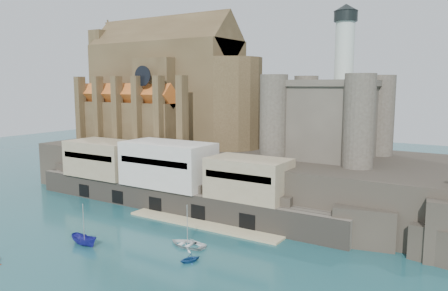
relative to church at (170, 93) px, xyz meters
name	(u,v)px	position (x,y,z in m)	size (l,w,h in m)	color
ground	(117,257)	(24.13, -41.85, -22.13)	(300.00, 300.00, 0.00)	#17464D
promontory	(251,175)	(23.94, -2.48, -17.20)	(100.00, 36.00, 10.00)	black
quay	(166,178)	(13.94, -18.78, -16.06)	(70.00, 12.00, 13.05)	#5E574B
church	(170,93)	(0.00, 0.00, 0.00)	(47.00, 25.93, 30.51)	#4A3A22
castle_keep	(329,115)	(40.21, -0.78, -3.81)	(21.20, 21.20, 29.30)	#4A443A
boat_2	(85,245)	(16.37, -41.09, -22.13)	(1.95, 2.00, 5.19)	navy
boat_6	(188,246)	(29.84, -33.07, -22.13)	(4.29, 1.25, 6.01)	silver
boat_7	(190,262)	(33.72, -37.66, -22.13)	(2.60, 1.59, 3.01)	navy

